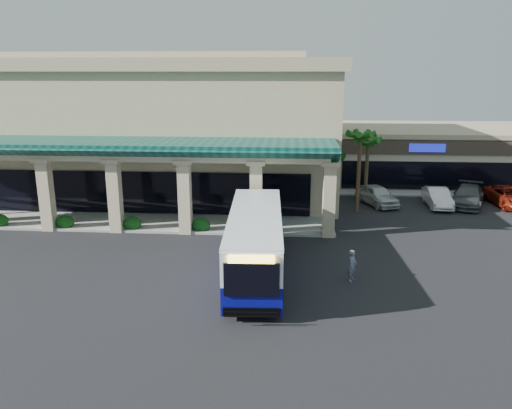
# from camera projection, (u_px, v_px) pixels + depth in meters

# --- Properties ---
(ground) EXTENTS (110.00, 110.00, 0.00)m
(ground) POSITION_uv_depth(u_px,v_px,m) (221.00, 264.00, 26.70)
(ground) COLOR black
(main_building) EXTENTS (30.80, 14.80, 11.35)m
(main_building) POSITION_uv_depth(u_px,v_px,m) (151.00, 126.00, 41.22)
(main_building) COLOR tan
(main_building) RESTS_ON ground
(arcade) EXTENTS (30.00, 6.20, 5.70)m
(arcade) POSITION_uv_depth(u_px,v_px,m) (115.00, 183.00, 33.08)
(arcade) COLOR #093B34
(arcade) RESTS_ON ground
(strip_mall) EXTENTS (22.50, 12.50, 4.90)m
(strip_mall) POSITION_uv_depth(u_px,v_px,m) (441.00, 153.00, 47.94)
(strip_mall) COLOR beige
(strip_mall) RESTS_ON ground
(palm_0) EXTENTS (2.40, 2.40, 6.60)m
(palm_0) POSITION_uv_depth(u_px,v_px,m) (359.00, 168.00, 35.86)
(palm_0) COLOR #1A5316
(palm_0) RESTS_ON ground
(palm_1) EXTENTS (2.40, 2.40, 5.80)m
(palm_1) POSITION_uv_depth(u_px,v_px,m) (367.00, 166.00, 38.79)
(palm_1) COLOR #1A5316
(palm_1) RESTS_ON ground
(broadleaf_tree) EXTENTS (2.60, 2.60, 4.81)m
(broadleaf_tree) POSITION_uv_depth(u_px,v_px,m) (335.00, 161.00, 43.87)
(broadleaf_tree) COLOR #0D3B0D
(broadleaf_tree) RESTS_ON ground
(transit_bus) EXTENTS (3.15, 11.42, 3.16)m
(transit_bus) POSITION_uv_depth(u_px,v_px,m) (255.00, 244.00, 25.20)
(transit_bus) COLOR #0A0B7B
(transit_bus) RESTS_ON ground
(pedestrian) EXTENTS (0.60, 0.69, 1.59)m
(pedestrian) POSITION_uv_depth(u_px,v_px,m) (352.00, 266.00, 24.43)
(pedestrian) COLOR slate
(pedestrian) RESTS_ON ground
(car_silver) EXTENTS (3.30, 4.83, 1.53)m
(car_silver) POSITION_uv_depth(u_px,v_px,m) (377.00, 195.00, 38.52)
(car_silver) COLOR silver
(car_silver) RESTS_ON ground
(car_white) EXTENTS (1.65, 4.40, 1.43)m
(car_white) POSITION_uv_depth(u_px,v_px,m) (437.00, 197.00, 37.97)
(car_white) COLOR white
(car_white) RESTS_ON ground
(car_red) EXTENTS (3.99, 5.70, 1.53)m
(car_red) POSITION_uv_depth(u_px,v_px,m) (468.00, 196.00, 38.24)
(car_red) COLOR #484A4B
(car_red) RESTS_ON ground
(car_gray) EXTENTS (2.83, 5.54, 1.50)m
(car_gray) POSITION_uv_depth(u_px,v_px,m) (511.00, 197.00, 38.11)
(car_gray) COLOR maroon
(car_gray) RESTS_ON ground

